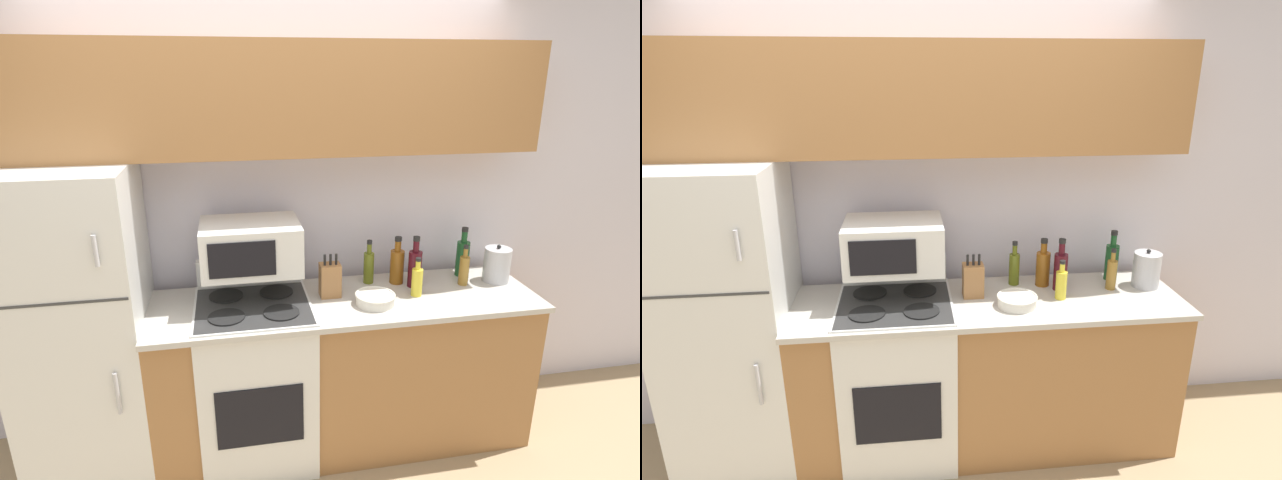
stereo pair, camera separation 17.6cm
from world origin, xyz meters
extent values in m
plane|color=tan|center=(0.00, 0.00, 0.00)|extent=(12.00, 12.00, 0.00)
cube|color=silver|center=(0.00, 0.67, 1.27)|extent=(8.00, 0.05, 2.55)
cube|color=#9E6B3D|center=(0.31, 0.29, 0.45)|extent=(2.10, 0.57, 0.90)
cube|color=#BCB7AD|center=(0.31, 0.27, 0.91)|extent=(2.10, 0.61, 0.03)
cube|color=silver|center=(-1.05, 0.32, 0.84)|extent=(0.62, 0.63, 1.69)
cube|color=#383838|center=(-1.05, 0.00, 1.15)|extent=(0.60, 0.01, 0.01)
cylinder|color=#B7B7BC|center=(-0.85, -0.01, 1.38)|extent=(0.02, 0.02, 0.14)
cylinder|color=#B7B7BC|center=(-0.85, -0.01, 0.67)|extent=(0.02, 0.02, 0.22)
cube|color=#9E6B3D|center=(0.00, 0.48, 1.97)|extent=(2.72, 0.33, 0.56)
cube|color=silver|center=(-0.20, 0.27, 0.47)|extent=(0.61, 0.57, 0.94)
cube|color=black|center=(-0.20, -0.02, 0.45)|extent=(0.44, 0.01, 0.34)
cube|color=#2D2D2D|center=(-0.20, 0.27, 0.93)|extent=(0.59, 0.55, 0.01)
cube|color=silver|center=(-0.20, 0.54, 1.02)|extent=(0.59, 0.06, 0.16)
cylinder|color=black|center=(-0.33, 0.15, 0.94)|extent=(0.18, 0.18, 0.01)
cylinder|color=black|center=(-0.06, 0.15, 0.94)|extent=(0.18, 0.18, 0.01)
cylinder|color=black|center=(-0.33, 0.40, 0.94)|extent=(0.18, 0.18, 0.01)
cylinder|color=black|center=(-0.06, 0.40, 0.94)|extent=(0.18, 0.18, 0.01)
cube|color=silver|center=(-0.19, 0.36, 1.23)|extent=(0.51, 0.38, 0.26)
cube|color=black|center=(-0.24, 0.17, 1.23)|extent=(0.33, 0.01, 0.18)
cube|color=#9E6B3D|center=(0.23, 0.32, 1.02)|extent=(0.11, 0.09, 0.19)
cylinder|color=black|center=(0.20, 0.31, 1.14)|extent=(0.01, 0.01, 0.06)
cylinder|color=black|center=(0.23, 0.31, 1.14)|extent=(0.01, 0.01, 0.06)
cylinder|color=black|center=(0.26, 0.31, 1.14)|extent=(0.01, 0.01, 0.06)
cylinder|color=silver|center=(0.44, 0.18, 0.95)|extent=(0.20, 0.20, 0.05)
torus|color=silver|center=(0.44, 0.18, 0.98)|extent=(0.22, 0.22, 0.01)
cylinder|color=brown|center=(0.65, 0.43, 1.02)|extent=(0.08, 0.08, 0.20)
cylinder|color=brown|center=(0.65, 0.43, 1.15)|extent=(0.04, 0.04, 0.06)
cylinder|color=black|center=(0.65, 0.43, 1.20)|extent=(0.04, 0.04, 0.02)
cylinder|color=#194C23|center=(1.07, 0.47, 1.03)|extent=(0.08, 0.08, 0.21)
cylinder|color=#194C23|center=(1.07, 0.47, 1.17)|extent=(0.03, 0.03, 0.07)
cylinder|color=black|center=(1.07, 0.47, 1.21)|extent=(0.04, 0.04, 0.02)
cylinder|color=olive|center=(1.02, 0.33, 1.01)|extent=(0.06, 0.06, 0.17)
cylinder|color=olive|center=(1.02, 0.33, 1.12)|extent=(0.03, 0.03, 0.05)
cylinder|color=black|center=(1.02, 0.33, 1.16)|extent=(0.03, 0.03, 0.02)
cylinder|color=#470F19|center=(0.73, 0.36, 1.03)|extent=(0.08, 0.08, 0.21)
cylinder|color=#470F19|center=(0.73, 0.36, 1.17)|extent=(0.03, 0.03, 0.07)
cylinder|color=black|center=(0.73, 0.36, 1.21)|extent=(0.04, 0.04, 0.02)
cylinder|color=#5B6619|center=(0.49, 0.46, 1.02)|extent=(0.06, 0.06, 0.18)
cylinder|color=#5B6619|center=(0.49, 0.46, 1.14)|extent=(0.03, 0.03, 0.06)
cylinder|color=black|center=(0.49, 0.46, 1.18)|extent=(0.03, 0.03, 0.02)
cylinder|color=gold|center=(0.70, 0.24, 1.00)|extent=(0.06, 0.06, 0.15)
cylinder|color=gold|center=(0.70, 0.24, 1.10)|extent=(0.03, 0.03, 0.05)
cylinder|color=black|center=(0.70, 0.24, 1.14)|extent=(0.03, 0.03, 0.02)
cylinder|color=#B7B7BC|center=(1.23, 0.35, 1.03)|extent=(0.15, 0.15, 0.20)
sphere|color=black|center=(1.23, 0.35, 1.14)|extent=(0.02, 0.02, 0.02)
camera|label=1|loc=(-0.28, -2.12, 2.10)|focal=28.00mm
camera|label=2|loc=(-0.11, -2.15, 2.10)|focal=28.00mm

